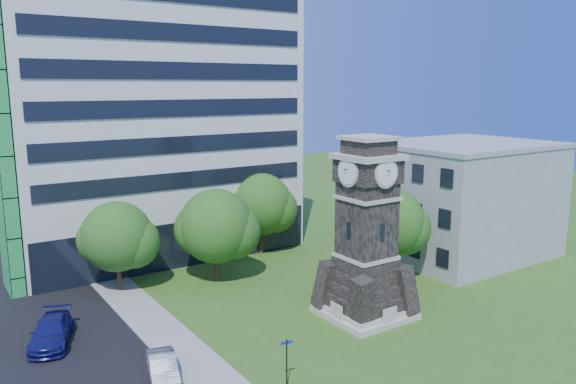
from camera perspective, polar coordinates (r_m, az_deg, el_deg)
ground at (r=36.40m, az=6.24°, el=-14.36°), size 160.00×160.00×0.00m
sidewalk at (r=35.83m, az=-11.40°, el=-14.89°), size 3.00×70.00×0.06m
clock_tower at (r=37.84m, az=7.95°, el=-4.88°), size 5.40×5.40×12.22m
office_tall at (r=54.10m, az=-14.30°, el=9.17°), size 26.20×15.11×28.60m
office_low at (r=53.95m, az=17.23°, el=-0.64°), size 15.20×12.20×10.40m
car_street_mid at (r=31.87m, az=-12.60°, el=-17.07°), size 2.38×4.27×1.33m
car_street_north at (r=37.79m, az=-22.92°, el=-12.96°), size 3.76×5.61×1.51m
car_east_lot at (r=50.27m, az=17.64°, el=-6.90°), size 4.78×3.41×1.21m
park_bench at (r=39.14m, az=11.63°, el=-11.95°), size 1.63×0.43×0.84m
street_sign at (r=29.98m, az=-0.13°, el=-16.50°), size 0.64×0.06×2.68m
tree_nw at (r=44.19m, az=-16.89°, el=-4.55°), size 5.86×5.33×6.93m
tree_nc at (r=44.70m, az=-7.23°, el=-3.66°), size 6.50×5.90×7.48m
tree_ne at (r=51.89m, az=-2.72°, el=-1.43°), size 6.35×5.77×7.54m
tree_east at (r=44.77m, az=10.37°, el=-3.31°), size 6.01×5.46×7.59m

